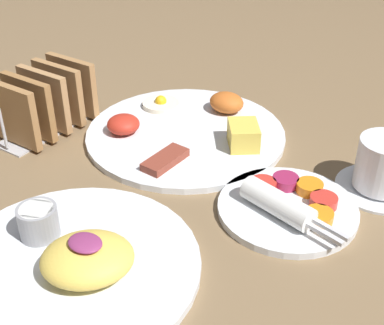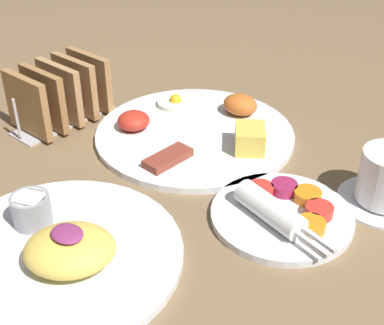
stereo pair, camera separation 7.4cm
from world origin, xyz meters
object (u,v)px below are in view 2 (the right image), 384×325
at_px(plate_breakfast, 197,131).
at_px(toast_rack, 60,95).
at_px(plate_foreground, 59,250).
at_px(plate_condiments, 282,212).

xyz_separation_m(plate_breakfast, toast_rack, (-0.21, -0.11, 0.04)).
relative_size(plate_breakfast, toast_rack, 1.78).
bearing_deg(plate_foreground, plate_breakfast, 101.27).
distance_m(plate_breakfast, plate_foreground, 0.33).
xyz_separation_m(plate_breakfast, plate_foreground, (0.06, -0.33, 0.00)).
bearing_deg(plate_condiments, plate_foreground, -123.97).
bearing_deg(plate_condiments, plate_breakfast, 157.00).
bearing_deg(plate_foreground, plate_condiments, 56.03).
relative_size(plate_breakfast, plate_condiments, 1.72).
distance_m(plate_foreground, toast_rack, 0.35).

